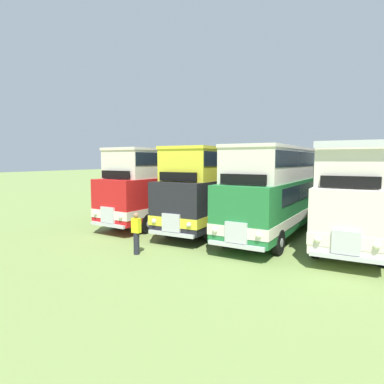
# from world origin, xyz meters

# --- Properties ---
(bus_first_in_row) EXTENTS (3.11, 11.28, 4.49)m
(bus_first_in_row) POSITION_xyz_m (-12.21, 0.47, 2.47)
(bus_first_in_row) COLOR red
(bus_first_in_row) RESTS_ON ground
(bus_second_in_row) EXTENTS (2.77, 10.39, 4.49)m
(bus_second_in_row) POSITION_xyz_m (-8.73, -0.09, 2.47)
(bus_second_in_row) COLOR black
(bus_second_in_row) RESTS_ON ground
(bus_third_in_row) EXTENTS (2.85, 11.65, 4.49)m
(bus_third_in_row) POSITION_xyz_m (-5.23, 0.12, 2.48)
(bus_third_in_row) COLOR #237538
(bus_third_in_row) RESTS_ON ground
(bus_fourth_in_row) EXTENTS (2.81, 11.60, 4.52)m
(bus_fourth_in_row) POSITION_xyz_m (-1.75, 0.48, 2.36)
(bus_fourth_in_row) COLOR silver
(bus_fourth_in_row) RESTS_ON ground
(marshal_person) EXTENTS (0.36, 0.24, 1.73)m
(marshal_person) POSITION_xyz_m (-9.26, -6.94, 0.89)
(marshal_person) COLOR #23232D
(marshal_person) RESTS_ON ground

